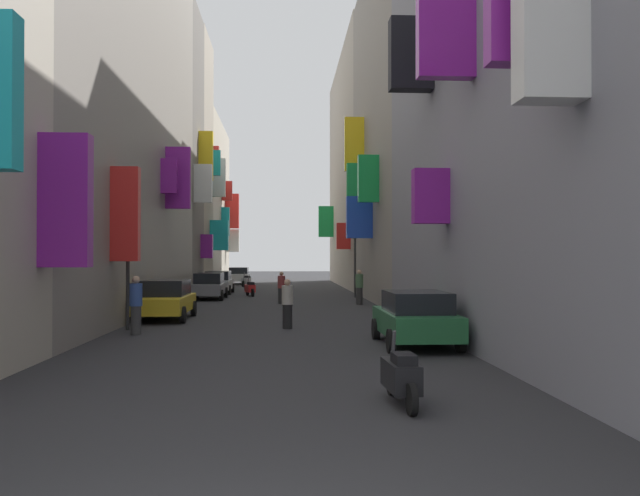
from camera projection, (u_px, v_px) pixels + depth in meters
The scene contains 22 objects.
ground_plane at pixel (276, 301), 34.17m from camera, with size 140.00×140.00×0.00m, color #2D2D30.
building_left_mid_a at pixel (80, 97), 26.66m from camera, with size 7.12×23.11×17.94m.
building_left_mid_b at pixel (151, 151), 40.96m from camera, with size 7.08×5.53×18.17m.
building_left_mid_c at pixel (168, 163), 46.62m from camera, with size 7.34×5.79×18.29m.
building_left_far at pixel (188, 204), 56.63m from camera, with size 7.24×14.32×14.04m.
building_right_near at pixel (586, 19), 16.16m from camera, with size 7.38×22.82×16.66m.
building_right_mid_a at pixel (423, 131), 35.16m from camera, with size 7.34×15.21×18.46m.
building_right_mid_b at pixel (375, 172), 53.73m from camera, with size 7.37×21.96×18.77m.
parked_car_white at pixel (239, 275), 55.98m from camera, with size 1.95×4.22×1.44m.
parked_car_yellow at pixel (165, 299), 24.37m from camera, with size 1.95×4.19×1.49m.
parked_car_grey at pixel (209, 285), 35.99m from camera, with size 1.84×4.02×1.46m.
parked_car_green at pixel (415, 317), 17.15m from camera, with size 1.91×4.06×1.45m.
parked_car_silver at pixel (218, 282), 41.26m from camera, with size 1.86×4.14×1.44m.
scooter_black at pixel (401, 376), 10.32m from camera, with size 0.49×1.92×1.13m.
scooter_silver at pixel (246, 281), 51.13m from camera, with size 0.71×1.91×1.13m.
scooter_red at pixel (250, 288), 38.67m from camera, with size 0.72×1.73×1.13m.
pedestrian_crossing at pixel (281, 288), 32.50m from camera, with size 0.53×0.53×1.62m.
pedestrian_near_left at pixel (287, 304), 21.28m from camera, with size 0.52×0.52×1.63m.
pedestrian_near_right at pixel (136, 305), 19.65m from camera, with size 0.51×0.51×1.79m.
pedestrian_mid_street at pixel (359, 287), 31.99m from camera, with size 0.54×0.54×1.72m.
traffic_light_near_corner at pixel (355, 248), 37.60m from camera, with size 0.26×0.34×4.17m.
traffic_light_far_corner at pixel (128, 244), 20.86m from camera, with size 0.26×0.34×4.04m.
Camera 1 is at (0.45, -4.28, 2.37)m, focal length 36.31 mm.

